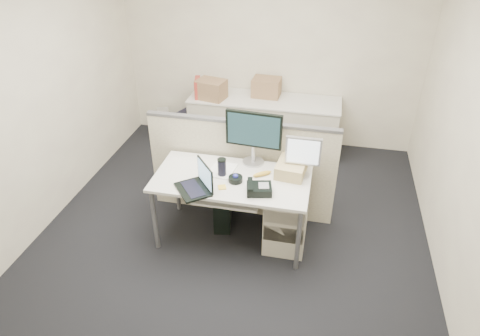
% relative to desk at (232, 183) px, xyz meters
% --- Properties ---
extents(floor, '(4.00, 4.50, 0.01)m').
position_rel_desk_xyz_m(floor, '(0.00, 0.00, -0.67)').
color(floor, black).
rests_on(floor, ground).
extents(wall_back, '(4.00, 0.02, 2.70)m').
position_rel_desk_xyz_m(wall_back, '(0.00, 2.25, 0.69)').
color(wall_back, beige).
rests_on(wall_back, ground).
extents(wall_front, '(4.00, 0.02, 2.70)m').
position_rel_desk_xyz_m(wall_front, '(0.00, -2.25, 0.69)').
color(wall_front, beige).
rests_on(wall_front, ground).
extents(wall_left, '(0.02, 4.50, 2.70)m').
position_rel_desk_xyz_m(wall_left, '(-2.00, 0.00, 0.69)').
color(wall_left, beige).
rests_on(wall_left, ground).
extents(wall_right, '(0.02, 4.50, 2.70)m').
position_rel_desk_xyz_m(wall_right, '(2.00, 0.00, 0.69)').
color(wall_right, beige).
rests_on(wall_right, ground).
extents(desk, '(1.50, 0.75, 0.73)m').
position_rel_desk_xyz_m(desk, '(0.00, 0.00, 0.00)').
color(desk, silver).
rests_on(desk, floor).
extents(keyboard_tray, '(0.62, 0.32, 0.02)m').
position_rel_desk_xyz_m(keyboard_tray, '(0.00, -0.18, -0.04)').
color(keyboard_tray, silver).
rests_on(keyboard_tray, desk).
extents(drawer_pedestal, '(0.40, 0.55, 0.65)m').
position_rel_desk_xyz_m(drawer_pedestal, '(0.55, 0.05, -0.34)').
color(drawer_pedestal, '#B2AE96').
rests_on(drawer_pedestal, floor).
extents(cubicle_partition, '(2.00, 0.06, 1.10)m').
position_rel_desk_xyz_m(cubicle_partition, '(0.00, 0.45, -0.11)').
color(cubicle_partition, beige).
rests_on(cubicle_partition, floor).
extents(back_counter, '(2.00, 0.60, 0.72)m').
position_rel_desk_xyz_m(back_counter, '(0.00, 1.93, -0.30)').
color(back_counter, '#B2AE96').
rests_on(back_counter, floor).
extents(monitor_main, '(0.58, 0.26, 0.56)m').
position_rel_desk_xyz_m(monitor_main, '(0.15, 0.32, 0.35)').
color(monitor_main, black).
rests_on(monitor_main, desk).
extents(monitor_small, '(0.34, 0.17, 0.41)m').
position_rel_desk_xyz_m(monitor_small, '(0.65, 0.18, 0.27)').
color(monitor_small, '#B7B7BC').
rests_on(monitor_small, desk).
extents(laptop, '(0.41, 0.43, 0.26)m').
position_rel_desk_xyz_m(laptop, '(-0.30, -0.28, 0.19)').
color(laptop, black).
rests_on(laptop, desk).
extents(trackball, '(0.17, 0.17, 0.05)m').
position_rel_desk_xyz_m(trackball, '(0.05, -0.05, 0.09)').
color(trackball, black).
rests_on(trackball, desk).
extents(desk_phone, '(0.26, 0.23, 0.07)m').
position_rel_desk_xyz_m(desk_phone, '(0.30, -0.18, 0.10)').
color(desk_phone, black).
rests_on(desk_phone, desk).
extents(paper_stack, '(0.27, 0.32, 0.01)m').
position_rel_desk_xyz_m(paper_stack, '(-0.12, 0.11, 0.07)').
color(paper_stack, white).
rests_on(paper_stack, desk).
extents(sticky_pad, '(0.10, 0.10, 0.01)m').
position_rel_desk_xyz_m(sticky_pad, '(-0.05, -0.18, 0.07)').
color(sticky_pad, yellow).
rests_on(sticky_pad, desk).
extents(travel_mug, '(0.10, 0.10, 0.17)m').
position_rel_desk_xyz_m(travel_mug, '(-0.10, 0.02, 0.15)').
color(travel_mug, black).
rests_on(travel_mug, desk).
extents(banana, '(0.19, 0.16, 0.04)m').
position_rel_desk_xyz_m(banana, '(0.28, 0.10, 0.09)').
color(banana, yellow).
rests_on(banana, desk).
extents(cellphone, '(0.06, 0.11, 0.01)m').
position_rel_desk_xyz_m(cellphone, '(-0.15, 0.20, 0.07)').
color(cellphone, black).
rests_on(cellphone, desk).
extents(manila_folders, '(0.30, 0.37, 0.13)m').
position_rel_desk_xyz_m(manila_folders, '(0.55, 0.20, 0.13)').
color(manila_folders, tan).
rests_on(manila_folders, desk).
extents(keyboard, '(0.42, 0.25, 0.02)m').
position_rel_desk_xyz_m(keyboard, '(0.05, -0.14, -0.02)').
color(keyboard, black).
rests_on(keyboard, keyboard_tray).
extents(pc_tower_desk, '(0.25, 0.45, 0.40)m').
position_rel_desk_xyz_m(pc_tower_desk, '(-0.15, 0.20, -0.46)').
color(pc_tower_desk, black).
rests_on(pc_tower_desk, floor).
extents(pc_tower_spare_dark, '(0.37, 0.54, 0.47)m').
position_rel_desk_xyz_m(pc_tower_spare_dark, '(-1.05, 2.03, -0.43)').
color(pc_tower_spare_dark, black).
rests_on(pc_tower_spare_dark, floor).
extents(pc_tower_spare_silver, '(0.32, 0.45, 0.39)m').
position_rel_desk_xyz_m(pc_tower_spare_silver, '(-1.48, 1.95, -0.47)').
color(pc_tower_spare_silver, '#B7B7BC').
rests_on(pc_tower_spare_silver, floor).
extents(cardboard_box_left, '(0.42, 0.35, 0.27)m').
position_rel_desk_xyz_m(cardboard_box_left, '(-0.70, 1.81, 0.19)').
color(cardboard_box_left, '#996E46').
rests_on(cardboard_box_left, back_counter).
extents(cardboard_box_right, '(0.38, 0.30, 0.27)m').
position_rel_desk_xyz_m(cardboard_box_right, '(0.00, 2.05, 0.19)').
color(cardboard_box_right, '#996E46').
rests_on(cardboard_box_right, back_counter).
extents(red_binder, '(0.13, 0.29, 0.26)m').
position_rel_desk_xyz_m(red_binder, '(-0.90, 1.84, 0.19)').
color(red_binder, '#A73228').
rests_on(red_binder, back_counter).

